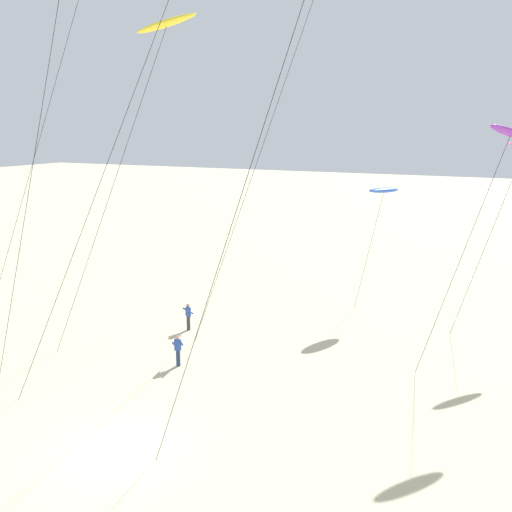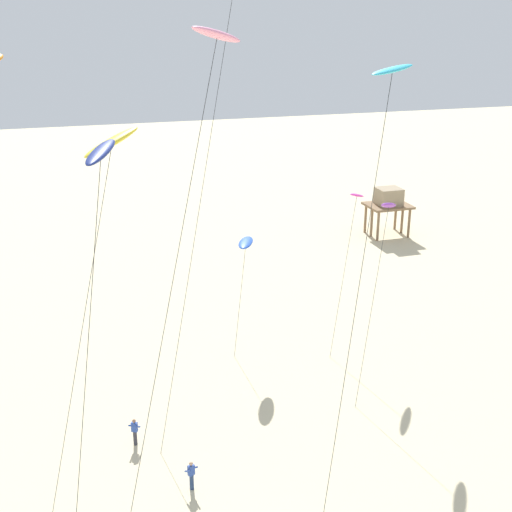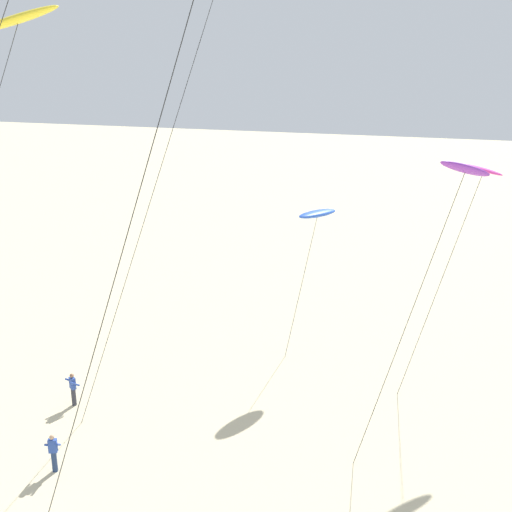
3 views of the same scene
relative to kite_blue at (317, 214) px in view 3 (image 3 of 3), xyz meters
name	(u,v)px [view 3 (image 3 of 3)]	position (x,y,z in m)	size (l,w,h in m)	color
kite_blue	(317,214)	(0.00, 0.00, 0.00)	(2.35, 3.13, 8.28)	blue
kite_magenta	(483,172)	(8.11, -0.41, 2.76)	(4.11, 4.27, 11.37)	#D8339E
kite_purple	(465,172)	(7.36, -6.48, 3.73)	(4.38, 4.55, 12.43)	purple
kite_yellow	(17,21)	(-9.60, -10.66, 9.32)	(6.28, 6.18, 18.12)	yellow
kite_flyer_nearest	(73,388)	(-9.41, -9.66, -7.11)	(0.71, 0.70, 1.67)	#33333D
kite_flyer_middle	(53,452)	(-7.13, -14.29, -7.11)	(0.68, 0.67, 1.67)	navy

